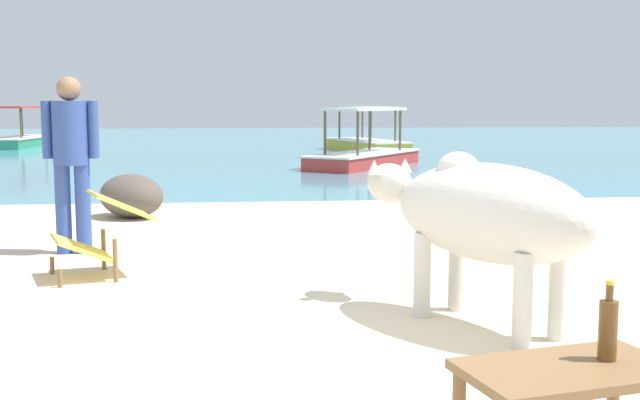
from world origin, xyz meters
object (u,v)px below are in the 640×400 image
(boat_green, at_px, (22,138))
(low_bench_table, at_px, (569,387))
(bottle, at_px, (608,328))
(boat_red, at_px, (364,154))
(boat_yellow, at_px, (366,141))
(cow, at_px, (482,213))
(deck_chair_far, at_px, (102,229))
(person_standing, at_px, (71,151))

(boat_green, bearing_deg, low_bench_table, -155.36)
(bottle, height_order, boat_red, boat_red)
(bottle, height_order, boat_yellow, boat_yellow)
(cow, xyz_separation_m, low_bench_table, (-0.31, -2.08, -0.33))
(bottle, xyz_separation_m, boat_green, (-8.30, 23.63, -0.32))
(bottle, relative_size, boat_green, 0.08)
(deck_chair_far, bearing_deg, boat_red, -128.31)
(boat_yellow, bearing_deg, low_bench_table, 156.44)
(deck_chair_far, bearing_deg, boat_yellow, -125.05)
(deck_chair_far, relative_size, boat_red, 0.24)
(boat_green, bearing_deg, bottle, -154.96)
(cow, xyz_separation_m, boat_green, (-8.45, 21.60, -0.46))
(low_bench_table, xyz_separation_m, boat_yellow, (2.49, 20.47, -0.13))
(cow, distance_m, boat_red, 12.70)
(cow, height_order, person_standing, person_standing)
(cow, relative_size, bottle, 6.24)
(low_bench_table, height_order, person_standing, person_standing)
(person_standing, xyz_separation_m, boat_red, (4.23, 9.91, -0.70))
(boat_yellow, bearing_deg, bottle, 156.88)
(person_standing, relative_size, boat_green, 0.43)
(low_bench_table, height_order, boat_yellow, boat_yellow)
(boat_yellow, bearing_deg, deck_chair_far, 147.47)
(low_bench_table, xyz_separation_m, person_standing, (-2.70, 4.81, 0.57))
(cow, height_order, boat_green, boat_green)
(person_standing, xyz_separation_m, boat_yellow, (5.19, 15.66, -0.70))
(person_standing, bearing_deg, deck_chair_far, -155.48)
(person_standing, relative_size, boat_red, 0.44)
(boat_red, bearing_deg, cow, -150.55)
(cow, xyz_separation_m, boat_red, (1.22, 12.64, -0.46))
(bottle, relative_size, boat_red, 0.08)
(bottle, relative_size, boat_yellow, 0.08)
(low_bench_table, distance_m, boat_yellow, 20.62)
(cow, distance_m, person_standing, 4.07)
(cow, xyz_separation_m, person_standing, (-3.01, 2.73, 0.24))
(boat_green, xyz_separation_m, boat_yellow, (10.62, -3.22, 0.00))
(bottle, distance_m, person_standing, 5.56)
(boat_yellow, distance_m, boat_red, 5.83)
(bottle, distance_m, boat_yellow, 20.55)
(cow, relative_size, deck_chair_far, 2.06)
(person_standing, bearing_deg, low_bench_table, -148.79)
(low_bench_table, height_order, boat_red, boat_red)
(deck_chair_far, height_order, person_standing, person_standing)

